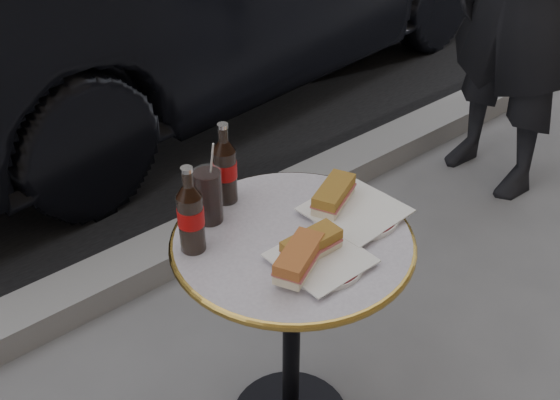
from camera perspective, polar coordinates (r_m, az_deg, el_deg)
curb at (r=2.79m, az=-11.30°, el=-5.25°), size 40.00×0.20×0.12m
bistro_table at (r=2.01m, az=0.93°, el=-11.28°), size 0.62×0.62×0.73m
plate_left at (r=1.69m, az=3.31°, el=-4.92°), size 0.25×0.25×0.01m
plate_right at (r=1.85m, az=6.10°, el=-1.01°), size 0.26×0.26×0.01m
sandwich_left_a at (r=1.64m, az=1.55°, el=-4.85°), size 0.18×0.14×0.06m
sandwich_left_b at (r=1.68m, az=2.56°, el=-3.73°), size 0.15×0.07×0.05m
sandwich_right at (r=1.85m, az=4.39°, el=0.36°), size 0.17×0.13×0.05m
cola_bottle_left at (r=1.67m, az=-7.31°, el=-0.76°), size 0.07×0.07×0.24m
cola_bottle_right at (r=1.84m, az=-4.52°, el=3.02°), size 0.07×0.07×0.23m
cola_glass at (r=1.79m, az=-5.83°, el=0.35°), size 0.08×0.08×0.15m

